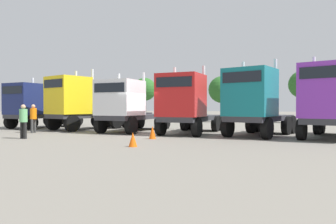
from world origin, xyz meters
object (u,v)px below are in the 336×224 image
object	(u,v)px
visitor_with_camera	(23,119)
semi_truck_yellow	(77,103)
semi_truck_red	(186,104)
visitor_in_hivis	(33,116)
traffic_cone_near	(152,132)
semi_truck_teal	(254,102)
semi_truck_purple	(330,100)
traffic_cone_mid	(133,140)
semi_truck_white	(126,105)
semi_truck_navy	(34,105)

from	to	relation	value
visitor_with_camera	semi_truck_yellow	bearing A→B (deg)	-159.06
visitor_with_camera	semi_truck_red	bearing A→B (deg)	136.78
visitor_in_hivis	traffic_cone_near	size ratio (longest dim) A/B	2.66
semi_truck_yellow	semi_truck_teal	size ratio (longest dim) A/B	1.10
semi_truck_purple	traffic_cone_mid	distance (m)	10.32
visitor_with_camera	traffic_cone_mid	size ratio (longest dim) A/B	2.96
visitor_with_camera	traffic_cone_near	xyz separation A→B (m)	(6.19, 2.69, -0.70)
semi_truck_yellow	traffic_cone_near	distance (m)	8.62
visitor_in_hivis	semi_truck_purple	bearing A→B (deg)	-179.46
semi_truck_teal	visitor_in_hivis	distance (m)	13.67
semi_truck_teal	traffic_cone_near	bearing A→B (deg)	-41.12
semi_truck_white	traffic_cone_near	xyz separation A→B (m)	(3.49, -3.08, -1.42)
semi_truck_yellow	semi_truck_white	size ratio (longest dim) A/B	1.04
visitor_with_camera	traffic_cone_mid	xyz separation A→B (m)	(6.92, -0.53, -0.74)
semi_truck_teal	traffic_cone_mid	bearing A→B (deg)	-17.94
traffic_cone_near	semi_truck_purple	bearing A→B (deg)	22.53
semi_truck_white	semi_truck_purple	bearing A→B (deg)	90.92
semi_truck_yellow	semi_truck_red	world-z (taller)	semi_truck_yellow
semi_truck_yellow	traffic_cone_mid	size ratio (longest dim) A/B	11.15
semi_truck_red	traffic_cone_near	distance (m)	3.56
semi_truck_red	visitor_in_hivis	size ratio (longest dim) A/B	3.53
visitor_with_camera	semi_truck_navy	bearing A→B (deg)	-129.76
semi_truck_navy	visitor_in_hivis	xyz separation A→B (m)	(3.48, -3.22, -0.74)
semi_truck_red	traffic_cone_mid	world-z (taller)	semi_truck_red
semi_truck_red	visitor_in_hivis	world-z (taller)	semi_truck_red
semi_truck_teal	traffic_cone_mid	size ratio (longest dim) A/B	10.10
semi_truck_red	visitor_with_camera	size ratio (longest dim) A/B	3.59
visitor_in_hivis	visitor_with_camera	world-z (taller)	visitor_in_hivis
semi_truck_purple	traffic_cone_near	bearing A→B (deg)	-55.62
visitor_in_hivis	traffic_cone_near	world-z (taller)	visitor_in_hivis
visitor_in_hivis	traffic_cone_mid	world-z (taller)	visitor_in_hivis
semi_truck_red	visitor_with_camera	xyz separation A→B (m)	(-6.81, -5.85, -0.80)
semi_truck_teal	visitor_with_camera	xyz separation A→B (m)	(-10.81, -6.09, -0.90)
semi_truck_red	visitor_with_camera	bearing A→B (deg)	-50.29
semi_truck_yellow	semi_truck_red	distance (m)	8.41
semi_truck_teal	visitor_with_camera	size ratio (longest dim) A/B	3.41
traffic_cone_mid	semi_truck_red	bearing A→B (deg)	90.96
semi_truck_teal	semi_truck_purple	bearing A→B (deg)	103.65
semi_truck_white	semi_truck_navy	bearing A→B (deg)	-93.41
visitor_with_camera	traffic_cone_mid	bearing A→B (deg)	91.75
semi_truck_red	semi_truck_teal	xyz separation A→B (m)	(3.99, 0.24, 0.10)
semi_truck_navy	traffic_cone_near	world-z (taller)	semi_truck_navy
traffic_cone_near	traffic_cone_mid	distance (m)	3.30
semi_truck_red	traffic_cone_mid	distance (m)	6.56
visitor_in_hivis	semi_truck_teal	bearing A→B (deg)	-176.80
semi_truck_teal	semi_truck_white	bearing A→B (deg)	-75.26
semi_truck_red	traffic_cone_near	world-z (taller)	semi_truck_red
semi_truck_red	semi_truck_purple	bearing A→B (deg)	91.40
semi_truck_red	semi_truck_teal	world-z (taller)	semi_truck_teal
semi_truck_yellow	semi_truck_teal	world-z (taller)	semi_truck_yellow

